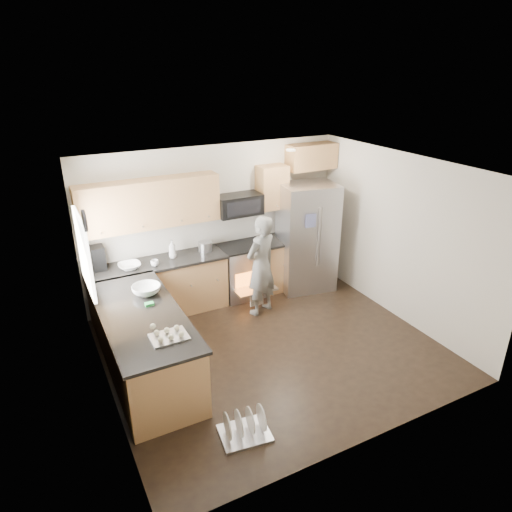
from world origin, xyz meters
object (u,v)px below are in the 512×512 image
stove_range (242,259)px  dish_rack (245,428)px  person (261,266)px  refrigerator (307,237)px

stove_range → dish_rack: 3.38m
person → dish_rack: bearing=37.2°
stove_range → person: 0.70m
person → refrigerator: bearing=-180.0°
person → dish_rack: 2.82m
stove_range → person: stove_range is taller
dish_rack → refrigerator: bearing=46.9°
refrigerator → dish_rack: 3.88m
refrigerator → person: size_ratio=1.16×
refrigerator → dish_rack: (-2.58, -2.76, -0.87)m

